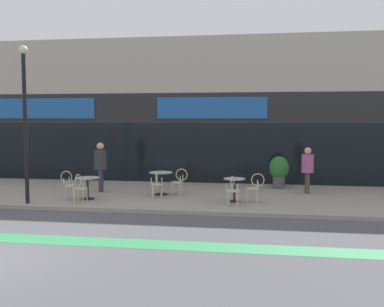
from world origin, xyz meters
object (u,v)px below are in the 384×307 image
object	(u,v)px
cafe_chair_0_near	(80,186)
cafe_chair_2_near	(233,188)
pedestrian_far_end	(101,163)
cafe_chair_1_side	(179,180)
pedestrian_near_end	(308,166)
bistro_table_0	(87,183)
cafe_chair_1_near	(157,182)
cafe_chair_0_side	(69,183)
bistro_table_2	(234,185)
bistro_table_1	(161,178)
planter_pot	(279,170)
lamp_post	(25,112)
cafe_chair_2_side	(255,186)

from	to	relation	value
cafe_chair_0_near	cafe_chair_2_near	size ratio (longest dim) A/B	1.00
pedestrian_far_end	cafe_chair_1_side	bearing A→B (deg)	160.43
cafe_chair_2_near	cafe_chair_0_near	bearing A→B (deg)	101.06
cafe_chair_0_near	pedestrian_near_end	distance (m)	7.66
bistro_table_0	cafe_chair_1_near	world-z (taller)	cafe_chair_1_near
cafe_chair_0_side	cafe_chair_0_near	bearing A→B (deg)	-40.27
cafe_chair_1_near	bistro_table_2	bearing A→B (deg)	-103.92
bistro_table_0	cafe_chair_0_side	world-z (taller)	cafe_chair_0_side
bistro_table_1	bistro_table_2	bearing A→B (deg)	-19.88
bistro_table_0	planter_pot	distance (m)	6.96
bistro_table_1	pedestrian_far_end	size ratio (longest dim) A/B	0.46
cafe_chair_0_near	bistro_table_1	bearing A→B (deg)	-46.55
lamp_post	cafe_chair_0_side	bearing A→B (deg)	45.87
bistro_table_1	planter_pot	xyz separation A→B (m)	(4.02, 2.04, 0.11)
cafe_chair_1_near	cafe_chair_0_near	bearing A→B (deg)	112.06
cafe_chair_0_near	cafe_chair_2_near	world-z (taller)	same
bistro_table_1	cafe_chair_2_side	bearing A→B (deg)	-16.10
cafe_chair_0_near	cafe_chair_1_near	world-z (taller)	same
bistro_table_1	cafe_chair_0_side	size ratio (longest dim) A/B	0.88
cafe_chair_0_side	cafe_chair_2_near	distance (m)	5.31
bistro_table_2	cafe_chair_0_side	world-z (taller)	cafe_chair_0_side
cafe_chair_2_near	bistro_table_1	bearing A→B (deg)	66.23
pedestrian_near_end	pedestrian_far_end	size ratio (longest dim) A/B	0.92
bistro_table_0	cafe_chair_1_side	size ratio (longest dim) A/B	0.84
bistro_table_2	cafe_chair_0_side	xyz separation A→B (m)	(-5.31, -0.28, -0.01)
bistro_table_2	cafe_chair_0_near	xyz separation A→B (m)	(-4.69, -0.91, -0.01)
cafe_chair_2_near	bistro_table_0	bearing A→B (deg)	93.40
pedestrian_far_end	cafe_chair_2_side	bearing A→B (deg)	153.70
cafe_chair_0_side	cafe_chair_2_side	size ratio (longest dim) A/B	1.00
bistro_table_1	cafe_chair_2_side	world-z (taller)	cafe_chair_2_side
bistro_table_0	cafe_chair_2_side	bearing A→B (deg)	3.12
bistro_table_2	cafe_chair_0_near	world-z (taller)	cafe_chair_0_near
cafe_chair_0_side	planter_pot	xyz separation A→B (m)	(6.78, 3.24, 0.15)
cafe_chair_1_near	pedestrian_far_end	distance (m)	2.48
bistro_table_2	cafe_chair_2_side	world-z (taller)	cafe_chair_2_side
bistro_table_1	cafe_chair_1_side	xyz separation A→B (m)	(0.63, -0.01, -0.04)
cafe_chair_1_side	cafe_chair_0_near	bearing A→B (deg)	38.28
bistro_table_2	cafe_chair_1_near	xyz separation A→B (m)	(-2.54, 0.30, -0.01)
cafe_chair_0_side	cafe_chair_1_near	distance (m)	2.83
bistro_table_1	cafe_chair_1_near	bearing A→B (deg)	-89.12
cafe_chair_0_side	planter_pot	world-z (taller)	planter_pot
bistro_table_0	planter_pot	size ratio (longest dim) A/B	0.63
cafe_chair_0_side	lamp_post	world-z (taller)	lamp_post
bistro_table_0	pedestrian_far_end	distance (m)	1.58
pedestrian_near_end	pedestrian_far_end	distance (m)	7.22
bistro_table_0	cafe_chair_2_near	world-z (taller)	cafe_chair_2_near
cafe_chair_0_near	cafe_chair_2_side	bearing A→B (deg)	-77.35
cafe_chair_0_side	cafe_chair_2_side	bearing A→B (deg)	7.95
cafe_chair_2_near	pedestrian_near_end	xyz separation A→B (m)	(2.41, 2.58, 0.43)
bistro_table_2	pedestrian_far_end	distance (m)	4.96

